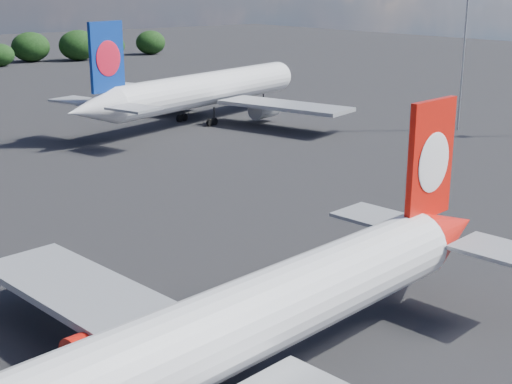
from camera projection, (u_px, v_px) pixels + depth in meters
qantas_airliner at (259, 318)px, 39.57m from camera, size 45.34×43.20×14.79m
china_southern_airliner at (200, 91)px, 117.81m from camera, size 52.46×50.28×17.37m
floodlight_mast_near at (465, 38)px, 109.48m from camera, size 1.60×1.60×22.22m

